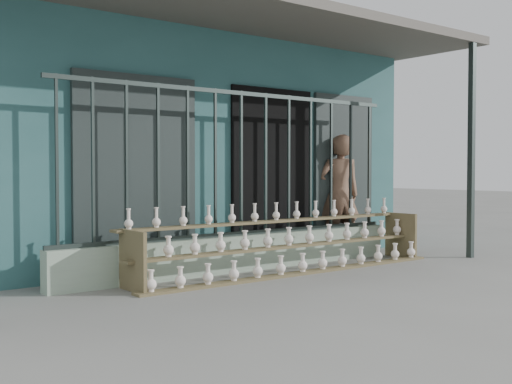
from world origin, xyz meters
TOP-DOWN VIEW (x-y plane):
  - ground at (0.00, 0.00)m, footprint 60.00×60.00m
  - workshop_building at (0.00, 4.23)m, footprint 7.40×6.60m
  - parapet_wall at (0.00, 1.30)m, footprint 5.00×0.20m
  - security_fence at (-0.00, 1.30)m, footprint 5.00×0.04m
  - shelf_rack at (0.44, 0.88)m, footprint 4.50×0.68m
  - elderly_woman at (2.09, 1.65)m, footprint 0.77×0.64m

SIDE VIEW (x-z plane):
  - ground at x=0.00m, z-range 0.00..0.00m
  - parapet_wall at x=0.00m, z-range 0.00..0.45m
  - shelf_rack at x=0.44m, z-range -0.06..0.79m
  - elderly_woman at x=2.09m, z-range 0.00..1.79m
  - security_fence at x=0.00m, z-range 0.45..2.25m
  - workshop_building at x=0.00m, z-range 0.02..3.23m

